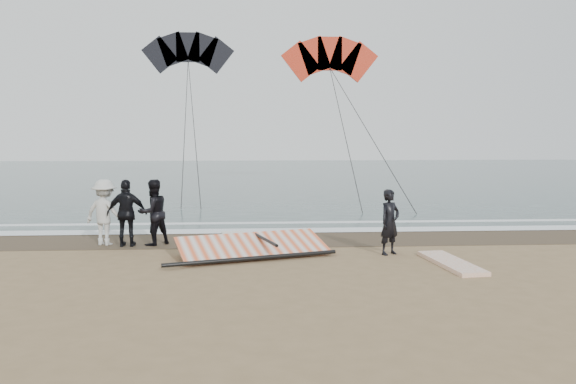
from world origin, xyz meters
name	(u,v)px	position (x,y,z in m)	size (l,w,h in m)	color
ground	(336,274)	(0.00, 0.00, 0.00)	(120.00, 120.00, 0.00)	#8C704C
sea	(277,175)	(0.00, 33.00, 0.01)	(120.00, 54.00, 0.02)	#233838
wet_sand	(315,238)	(0.00, 4.50, 0.01)	(120.00, 2.80, 0.01)	#4C3D2B
foam_near	(310,230)	(0.00, 5.90, 0.03)	(120.00, 0.90, 0.01)	white
foam_far	(305,222)	(0.00, 7.60, 0.03)	(120.00, 0.45, 0.01)	white
man_main	(390,222)	(1.74, 2.08, 0.87)	(0.64, 0.42, 1.74)	black
board_white	(451,263)	(2.96, 0.77, 0.05)	(0.70, 2.50, 0.10)	white
board_cream	(236,240)	(-2.40, 4.17, 0.05)	(0.68, 2.55, 0.11)	silver
trio_cluster	(126,213)	(-5.54, 3.76, 0.96)	(2.69, 1.22, 1.93)	black
sail_rig	(251,248)	(-1.96, 2.23, 0.20)	(4.35, 2.80, 0.51)	black
kite_red	(330,62)	(2.77, 21.73, 7.60)	(6.37, 6.28, 14.43)	red
kite_dark	(188,55)	(-6.32, 27.05, 8.67)	(6.95, 7.98, 17.96)	black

